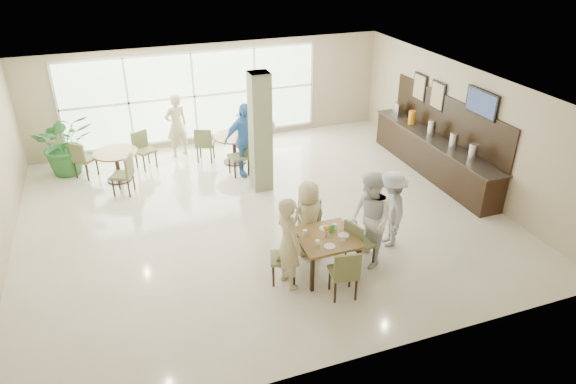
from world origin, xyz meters
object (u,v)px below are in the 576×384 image
object	(u,v)px
adult_a	(245,140)
adult_standing	(177,125)
round_table_right	(234,142)
adult_b	(260,125)
potted_plant	(65,143)
main_table	(326,241)
round_table_left	(116,159)
buffet_counter	(434,153)
teen_right	(369,220)
teen_far	(308,218)
teen_standing	(391,209)
teen_left	(289,243)

from	to	relation	value
adult_a	adult_standing	world-z (taller)	adult_a
round_table_right	adult_standing	bearing A→B (deg)	144.41
adult_b	potted_plant	bearing A→B (deg)	-116.14
main_table	adult_a	size ratio (longest dim) A/B	0.56
round_table_left	buffet_counter	bearing A→B (deg)	-17.05
main_table	teen_right	world-z (taller)	teen_right
potted_plant	adult_b	xyz separation A→B (m)	(4.83, -0.75, 0.14)
potted_plant	teen_far	world-z (taller)	potted_plant
buffet_counter	teen_standing	world-z (taller)	buffet_counter
main_table	adult_a	xyz separation A→B (m)	(-0.23, 4.45, 0.26)
round_table_left	main_table	bearing A→B (deg)	-57.77
teen_far	adult_b	size ratio (longest dim) A/B	0.81
buffet_counter	potted_plant	bearing A→B (deg)	159.82
round_table_right	adult_a	bearing A→B (deg)	-84.45
adult_a	adult_standing	distance (m)	2.24
main_table	round_table_right	distance (m)	5.26
round_table_right	adult_b	xyz separation A→B (m)	(0.74, 0.07, 0.37)
adult_a	round_table_left	bearing A→B (deg)	157.04
main_table	teen_right	bearing A→B (deg)	-0.29
buffet_counter	teen_right	bearing A→B (deg)	-139.31
teen_far	teen_right	bearing A→B (deg)	131.16
teen_right	adult_a	size ratio (longest dim) A/B	0.99
round_table_left	teen_standing	distance (m)	6.78
main_table	adult_standing	xyz separation A→B (m)	(-1.63, 6.19, 0.20)
potted_plant	teen_standing	size ratio (longest dim) A/B	1.01
round_table_left	buffet_counter	distance (m)	7.83
teen_right	adult_standing	xyz separation A→B (m)	(-2.47, 6.20, -0.05)
round_table_right	adult_standing	distance (m)	1.65
teen_far	main_table	bearing A→B (deg)	84.07
round_table_right	buffet_counter	xyz separation A→B (m)	(4.53, -2.35, -0.01)
teen_left	teen_right	distance (m)	1.59
adult_standing	main_table	bearing A→B (deg)	85.85
buffet_counter	teen_far	xyz separation A→B (m)	(-4.28, -2.21, 0.20)
adult_b	round_table_left	bearing A→B (deg)	-105.41
teen_standing	round_table_right	bearing A→B (deg)	-145.15
adult_a	teen_far	bearing A→B (deg)	-96.57
round_table_right	teen_right	bearing A→B (deg)	-77.68
round_table_right	adult_b	world-z (taller)	adult_b
round_table_left	adult_standing	xyz separation A→B (m)	(1.65, 1.00, 0.30)
teen_right	adult_b	distance (m)	5.34
teen_far	adult_standing	distance (m)	5.73
main_table	teen_far	xyz separation A→B (m)	(-0.07, 0.69, 0.09)
buffet_counter	adult_a	xyz separation A→B (m)	(-4.45, 1.55, 0.38)
teen_right	adult_standing	distance (m)	6.67
teen_standing	adult_b	bearing A→B (deg)	-153.30
main_table	potted_plant	xyz separation A→B (m)	(-4.41, 6.07, 0.13)
buffet_counter	teen_left	world-z (taller)	buffet_counter
teen_far	adult_standing	world-z (taller)	adult_standing
potted_plant	adult_a	size ratio (longest dim) A/B	0.85
round_table_left	teen_right	size ratio (longest dim) A/B	0.58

